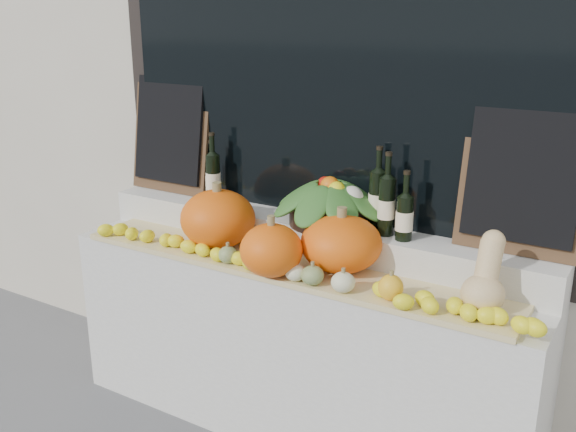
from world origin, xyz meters
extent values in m
cube|color=black|center=(0.00, 1.80, 1.90)|extent=(2.40, 0.04, 2.10)
cube|color=black|center=(0.00, 1.77, 1.90)|extent=(2.20, 0.02, 2.00)
cube|color=silver|center=(0.00, 1.52, 0.44)|extent=(2.30, 0.55, 0.88)
cube|color=silver|center=(0.00, 1.68, 0.96)|extent=(2.30, 0.25, 0.16)
cube|color=tan|center=(0.00, 1.40, 0.89)|extent=(2.10, 0.32, 0.02)
ellipsoid|color=#FF650D|center=(-0.39, 1.45, 1.04)|extent=(0.37, 0.37, 0.28)
ellipsoid|color=#FF650D|center=(0.25, 1.48, 1.03)|extent=(0.46, 0.46, 0.25)
ellipsoid|color=#FF650D|center=(0.02, 1.28, 1.02)|extent=(0.27, 0.27, 0.23)
ellipsoid|color=#E4BE86|center=(0.89, 1.39, 0.98)|extent=(0.16, 0.16, 0.15)
cylinder|color=#E4BE86|center=(0.89, 1.44, 1.09)|extent=(0.09, 0.14, 0.18)
sphere|color=#E4BE86|center=(0.89, 1.48, 1.16)|extent=(0.09, 0.09, 0.09)
ellipsoid|color=#305E1C|center=(0.22, 1.28, 0.95)|extent=(0.10, 0.10, 0.08)
cylinder|color=olive|center=(0.22, 1.28, 1.00)|extent=(0.02, 0.02, 0.02)
ellipsoid|color=#305E1C|center=(-0.22, 1.29, 0.94)|extent=(0.09, 0.09, 0.08)
cylinder|color=olive|center=(-0.22, 1.29, 0.99)|extent=(0.02, 0.02, 0.02)
ellipsoid|color=beige|center=(0.14, 1.28, 0.94)|extent=(0.09, 0.09, 0.07)
cylinder|color=olive|center=(0.14, 1.28, 0.99)|extent=(0.02, 0.02, 0.02)
ellipsoid|color=yellow|center=(-0.03, 1.30, 0.97)|extent=(0.11, 0.11, 0.12)
cylinder|color=olive|center=(-0.03, 1.30, 1.04)|extent=(0.02, 0.02, 0.02)
ellipsoid|color=beige|center=(0.36, 1.28, 0.95)|extent=(0.10, 0.10, 0.08)
cylinder|color=olive|center=(0.36, 1.28, 1.00)|extent=(0.02, 0.02, 0.02)
ellipsoid|color=yellow|center=(0.55, 1.31, 0.96)|extent=(0.10, 0.10, 0.10)
cylinder|color=olive|center=(0.55, 1.31, 1.02)|extent=(0.02, 0.02, 0.02)
cylinder|color=black|center=(0.10, 1.66, 1.09)|extent=(0.37, 0.37, 0.11)
cylinder|color=black|center=(-0.58, 1.66, 1.17)|extent=(0.07, 0.07, 0.25)
cylinder|color=black|center=(-0.58, 1.66, 1.34)|extent=(0.03, 0.03, 0.10)
cylinder|color=white|center=(-0.58, 1.66, 1.16)|extent=(0.08, 0.08, 0.08)
cylinder|color=black|center=(-0.58, 1.66, 1.40)|extent=(0.03, 0.03, 0.02)
cylinder|color=black|center=(-0.59, 1.68, 1.14)|extent=(0.07, 0.07, 0.21)
cylinder|color=black|center=(-0.59, 1.68, 1.30)|extent=(0.03, 0.03, 0.10)
cylinder|color=white|center=(-0.59, 1.68, 1.13)|extent=(0.08, 0.08, 0.08)
cylinder|color=black|center=(-0.59, 1.68, 1.35)|extent=(0.03, 0.03, 0.02)
cylinder|color=black|center=(0.31, 1.71, 1.17)|extent=(0.08, 0.08, 0.27)
cylinder|color=black|center=(0.31, 1.71, 1.36)|extent=(0.03, 0.03, 0.10)
cylinder|color=white|center=(0.31, 1.71, 1.16)|extent=(0.08, 0.08, 0.08)
cylinder|color=black|center=(0.31, 1.71, 1.41)|extent=(0.03, 0.03, 0.02)
cylinder|color=black|center=(0.38, 1.66, 1.17)|extent=(0.07, 0.07, 0.26)
cylinder|color=black|center=(0.38, 1.66, 1.35)|extent=(0.03, 0.03, 0.10)
cylinder|color=white|center=(0.38, 1.66, 1.16)|extent=(0.08, 0.08, 0.08)
cylinder|color=black|center=(0.38, 1.66, 1.40)|extent=(0.03, 0.03, 0.02)
cylinder|color=black|center=(0.47, 1.63, 1.14)|extent=(0.07, 0.07, 0.19)
cylinder|color=black|center=(0.47, 1.63, 1.28)|extent=(0.03, 0.03, 0.10)
cylinder|color=white|center=(0.47, 1.63, 1.13)|extent=(0.08, 0.08, 0.08)
cylinder|color=black|center=(0.47, 1.63, 1.34)|extent=(0.03, 0.03, 0.02)
cube|color=#4C331E|center=(-0.92, 1.75, 1.35)|extent=(0.50, 0.11, 0.61)
cube|color=black|center=(-0.92, 1.73, 1.38)|extent=(0.44, 0.11, 0.56)
cube|color=#4C331E|center=(0.92, 1.75, 1.35)|extent=(0.50, 0.11, 0.61)
cube|color=black|center=(0.92, 1.73, 1.38)|extent=(0.44, 0.11, 0.56)
camera|label=1|loc=(1.40, -0.86, 1.99)|focal=40.00mm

